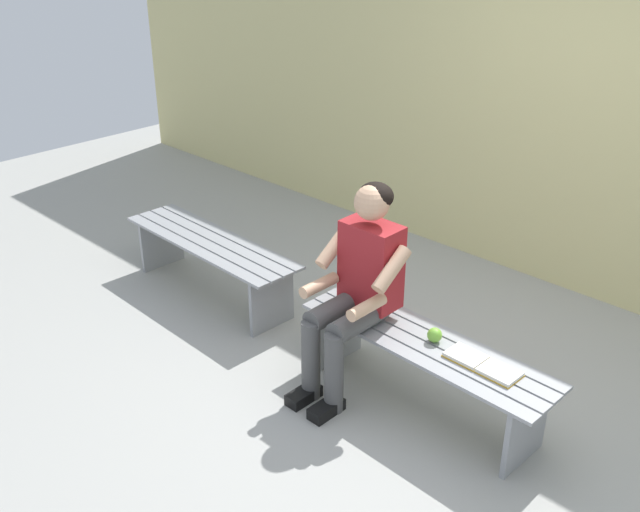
% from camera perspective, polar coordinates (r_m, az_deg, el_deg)
% --- Properties ---
extents(ground_plane, '(10.00, 7.00, 0.04)m').
position_cam_1_polar(ground_plane, '(4.30, -10.89, -12.11)').
color(ground_plane, '#9E9E99').
extents(brick_wall, '(9.50, 0.24, 2.67)m').
position_cam_1_polar(brick_wall, '(5.54, 17.20, 11.74)').
color(brick_wall, '#D1C684').
rests_on(brick_wall, ground).
extents(bench_near, '(1.56, 0.45, 0.43)m').
position_cam_1_polar(bench_near, '(4.11, 8.20, -7.89)').
color(bench_near, gray).
rests_on(bench_near, ground).
extents(bench_far, '(1.56, 0.45, 0.43)m').
position_cam_1_polar(bench_far, '(5.27, -8.54, 0.17)').
color(bench_far, gray).
rests_on(bench_far, ground).
extents(person_seated, '(0.50, 0.69, 1.24)m').
position_cam_1_polar(person_seated, '(4.08, 2.91, -2.13)').
color(person_seated, maroon).
rests_on(person_seated, ground).
extents(apple, '(0.08, 0.08, 0.08)m').
position_cam_1_polar(apple, '(4.04, 8.99, -6.15)').
color(apple, '#72B738').
rests_on(apple, bench_near).
extents(book_open, '(0.42, 0.17, 0.02)m').
position_cam_1_polar(book_open, '(3.90, 12.63, -8.31)').
color(book_open, white).
rests_on(book_open, bench_near).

